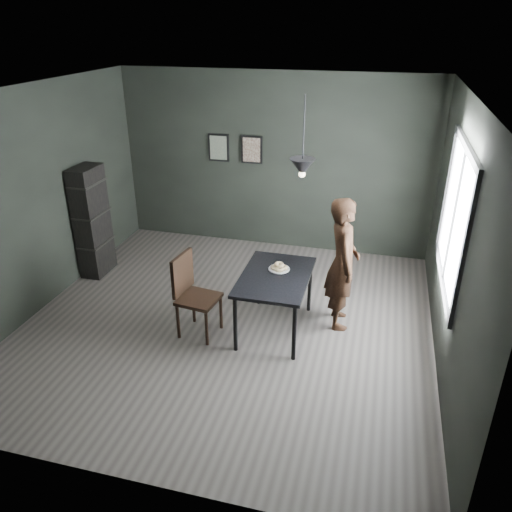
% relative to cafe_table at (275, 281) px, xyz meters
% --- Properties ---
extents(ground, '(5.00, 5.00, 0.00)m').
position_rel_cafe_table_xyz_m(ground, '(-0.60, 0.00, -0.67)').
color(ground, '#3B3633').
rests_on(ground, ground).
extents(back_wall, '(5.00, 0.10, 2.80)m').
position_rel_cafe_table_xyz_m(back_wall, '(-0.60, 2.50, 0.73)').
color(back_wall, black).
rests_on(back_wall, ground).
extents(ceiling, '(5.00, 5.00, 0.02)m').
position_rel_cafe_table_xyz_m(ceiling, '(-0.60, 0.00, 2.13)').
color(ceiling, silver).
rests_on(ceiling, ground).
extents(window_assembly, '(0.04, 1.96, 1.56)m').
position_rel_cafe_table_xyz_m(window_assembly, '(1.87, 0.20, 0.93)').
color(window_assembly, white).
rests_on(window_assembly, ground).
extents(cafe_table, '(0.80, 1.20, 0.75)m').
position_rel_cafe_table_xyz_m(cafe_table, '(0.00, 0.00, 0.00)').
color(cafe_table, black).
rests_on(cafe_table, ground).
extents(white_plate, '(0.23, 0.23, 0.01)m').
position_rel_cafe_table_xyz_m(white_plate, '(0.01, 0.15, 0.08)').
color(white_plate, silver).
rests_on(white_plate, cafe_table).
extents(donut_pile, '(0.21, 0.21, 0.09)m').
position_rel_cafe_table_xyz_m(donut_pile, '(0.01, 0.15, 0.12)').
color(donut_pile, beige).
rests_on(donut_pile, white_plate).
extents(woman, '(0.51, 0.67, 1.66)m').
position_rel_cafe_table_xyz_m(woman, '(0.75, 0.35, 0.16)').
color(woman, black).
rests_on(woman, ground).
extents(wood_chair, '(0.50, 0.50, 1.03)m').
position_rel_cafe_table_xyz_m(wood_chair, '(-0.95, -0.30, -0.09)').
color(wood_chair, black).
rests_on(wood_chair, ground).
extents(shelf_unit, '(0.31, 0.54, 1.62)m').
position_rel_cafe_table_xyz_m(shelf_unit, '(-2.92, 0.84, 0.14)').
color(shelf_unit, black).
rests_on(shelf_unit, ground).
extents(pendant_lamp, '(0.28, 0.28, 0.86)m').
position_rel_cafe_table_xyz_m(pendant_lamp, '(0.25, 0.10, 1.38)').
color(pendant_lamp, black).
rests_on(pendant_lamp, ground).
extents(framed_print_left, '(0.34, 0.04, 0.44)m').
position_rel_cafe_table_xyz_m(framed_print_left, '(-1.50, 2.47, 0.93)').
color(framed_print_left, black).
rests_on(framed_print_left, ground).
extents(framed_print_right, '(0.34, 0.04, 0.44)m').
position_rel_cafe_table_xyz_m(framed_print_right, '(-0.95, 2.47, 0.93)').
color(framed_print_right, black).
rests_on(framed_print_right, ground).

